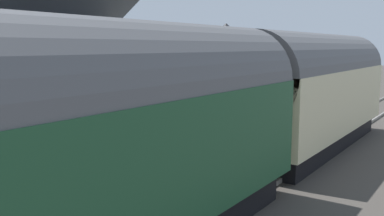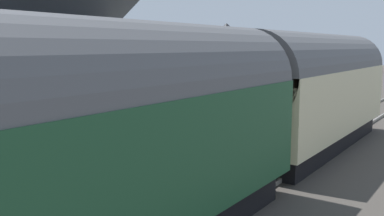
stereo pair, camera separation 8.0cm
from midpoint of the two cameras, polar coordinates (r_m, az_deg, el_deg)
name	(u,v)px [view 1 (the left image)]	position (r m, az deg, el deg)	size (l,w,h in m)	color
ground_plane	(249,164)	(14.18, 7.51, -7.48)	(160.00, 160.00, 0.00)	#423D38
platform	(154,136)	(16.25, -5.24, -3.81)	(32.00, 6.07, 0.88)	gray
platform_edge_coping	(219,134)	(14.53, 3.43, -3.45)	(32.00, 0.36, 0.02)	beige
rail_near	(296,170)	(13.53, 13.69, -8.11)	(52.00, 0.08, 0.14)	gray
rail_far	(254,163)	(14.08, 8.17, -7.31)	(52.00, 0.08, 0.14)	gray
train	(250,106)	(11.75, 7.59, 0.31)	(21.02, 2.73, 4.32)	black
bench_by_lamp	(230,103)	(18.65, 4.97, 0.61)	(1.41, 0.47, 0.88)	teal
bench_near_building	(278,94)	(22.65, 11.32, 1.84)	(1.40, 0.43, 0.88)	teal
bench_mid_platform	(257,98)	(20.66, 8.63, 1.29)	(1.41, 0.46, 0.88)	teal
planter_edge_far	(256,106)	(19.38, 8.47, 0.28)	(0.82, 0.32, 0.61)	#9E5138
planter_by_door	(168,114)	(16.85, -3.31, -0.87)	(0.97, 0.32, 0.59)	teal
planter_under_sign	(179,123)	(14.40, -1.92, -2.01)	(0.50, 0.50, 0.77)	teal
planter_bench_left	(194,98)	(21.78, 0.15, 1.31)	(0.83, 0.32, 0.65)	gray
planter_edge_near	(290,94)	(23.57, 12.90, 1.80)	(0.44, 0.44, 0.73)	#9E5138
lamp_post_platform	(226,54)	(16.62, 4.43, 7.26)	(0.32, 0.50, 3.84)	black
station_sign_board	(213,95)	(15.66, 2.72, 1.79)	(0.96, 0.06, 1.57)	black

